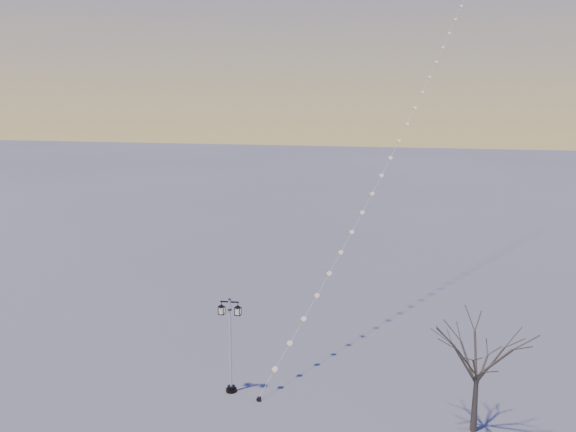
% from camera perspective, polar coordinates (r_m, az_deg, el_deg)
% --- Properties ---
extents(ground, '(300.00, 300.00, 0.00)m').
position_cam_1_polar(ground, '(25.24, -2.23, -19.48)').
color(ground, slate).
rests_on(ground, ground).
extents(street_lamp, '(1.11, 0.49, 4.40)m').
position_cam_1_polar(street_lamp, '(26.66, -5.61, -11.94)').
color(street_lamp, black).
rests_on(street_lamp, ground).
extents(bare_tree, '(2.66, 2.66, 4.41)m').
position_cam_1_polar(bare_tree, '(24.49, 17.93, -12.99)').
color(bare_tree, '#423A2C').
rests_on(bare_tree, ground).
extents(kite_train, '(12.02, 35.44, 29.18)m').
position_cam_1_polar(kite_train, '(40.02, 12.64, 13.16)').
color(kite_train, black).
rests_on(kite_train, ground).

